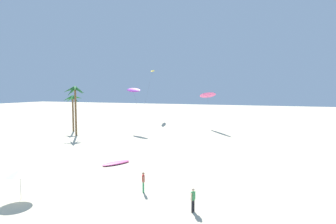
{
  "coord_description": "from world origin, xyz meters",
  "views": [
    {
      "loc": [
        13.33,
        -8.17,
        8.41
      ],
      "look_at": [
        3.78,
        16.56,
        6.3
      ],
      "focal_mm": 29.14,
      "sensor_mm": 36.0,
      "label": 1
    }
  ],
  "objects": [
    {
      "name": "flying_kite_1",
      "position": [
        -19.15,
        63.67,
        13.94
      ],
      "size": [
        3.83,
        13.69,
        14.48
      ],
      "color": "yellow",
      "rests_on": "ground"
    },
    {
      "name": "person_foreground_walker",
      "position": [
        3.53,
        11.55,
        0.93
      ],
      "size": [
        0.33,
        0.45,
        1.69
      ],
      "color": "#338E56",
      "rests_on": "ground"
    },
    {
      "name": "palm_tree_1",
      "position": [
        -24.64,
        36.38,
        6.11
      ],
      "size": [
        3.59,
        3.7,
        7.45
      ],
      "color": "brown",
      "rests_on": "ground"
    },
    {
      "name": "flying_kite_0",
      "position": [
        -0.09,
        50.19,
        7.38
      ],
      "size": [
        5.95,
        8.07,
        8.33
      ],
      "color": "#EA5193",
      "rests_on": "ground"
    },
    {
      "name": "beach_umbrella",
      "position": [
        -4.75,
        6.9,
        2.15
      ],
      "size": [
        2.3,
        2.3,
        2.38
      ],
      "color": "beige",
      "rests_on": "ground"
    },
    {
      "name": "grounded_kite_0",
      "position": [
        -3.22,
        18.2,
        0.13
      ],
      "size": [
        2.64,
        3.56,
        0.26
      ],
      "color": "#EA5193",
      "rests_on": "ground"
    },
    {
      "name": "person_near_left",
      "position": [
        8.36,
        9.49,
        0.93
      ],
      "size": [
        0.27,
        0.49,
        1.69
      ],
      "color": "black",
      "rests_on": "ground"
    },
    {
      "name": "flying_kite_3",
      "position": [
        -13.37,
        41.35,
        8.5
      ],
      "size": [
        6.44,
        5.51,
        9.17
      ],
      "color": "purple",
      "rests_on": "ground"
    },
    {
      "name": "palm_tree_0",
      "position": [
        -20.66,
        32.45,
        7.68
      ],
      "size": [
        3.9,
        4.03,
        9.23
      ],
      "color": "brown",
      "rests_on": "ground"
    }
  ]
}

